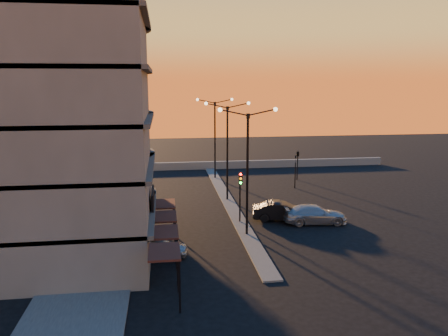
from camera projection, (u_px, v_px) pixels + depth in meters
ground at (247, 235)px, 32.67m from camera, size 120.00×120.00×0.00m
sidewalk_west at (109, 224)px, 35.12m from camera, size 5.00×40.00×0.12m
median at (227, 200)px, 42.38m from camera, size 1.20×36.00×0.12m
parapet at (225, 165)px, 58.12m from camera, size 44.00×0.50×1.00m
building at (38, 72)px, 28.52m from camera, size 14.35×17.08×25.00m
streetlamp_near at (247, 162)px, 31.60m from camera, size 4.32×0.32×9.51m
streetlamp_mid at (227, 143)px, 41.32m from camera, size 4.32×0.32×9.51m
streetlamp_far at (215, 132)px, 51.05m from camera, size 4.32×0.32×9.51m
traffic_light_main at (240, 189)px, 34.91m from camera, size 0.28×0.44×4.25m
signal_east_a at (295, 171)px, 47.00m from camera, size 0.13×0.16×3.60m
signal_east_b at (298, 154)px, 50.87m from camera, size 0.42×1.99×3.60m
car_hatchback at (159, 247)px, 28.51m from camera, size 3.98×1.99×1.30m
car_sedan at (281, 211)px, 36.11m from camera, size 4.96×2.48×1.56m
car_wagon at (315, 214)px, 35.36m from camera, size 5.29×2.48×1.49m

